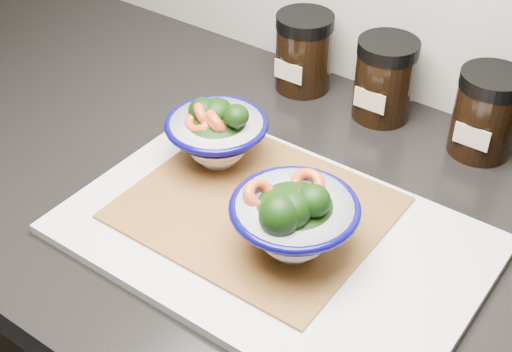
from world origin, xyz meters
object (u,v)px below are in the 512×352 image
Objects in this scene: cutting_board at (273,236)px; bowl_left at (216,133)px; spice_jar_b at (385,79)px; spice_jar_c at (486,113)px; bowl_right at (294,219)px; spice_jar_a at (304,52)px.

cutting_board is 0.15m from bowl_left.
spice_jar_b is at bearing 94.49° from cutting_board.
spice_jar_b is 1.00× the size of spice_jar_c.
spice_jar_c reaches higher than bowl_right.
spice_jar_c is at bearing 68.04° from cutting_board.
bowl_right is at bearing -79.26° from spice_jar_b.
bowl_left is at bearing 153.40° from cutting_board.
bowl_right is at bearing -105.08° from spice_jar_c.
cutting_board is 3.60× the size of bowl_left.
spice_jar_a is at bearing 180.00° from spice_jar_b.
spice_jar_b is (0.10, 0.23, 0.00)m from bowl_left.
bowl_right is 0.31m from spice_jar_b.
spice_jar_a is 0.13m from spice_jar_b.
spice_jar_a is at bearing 117.33° from cutting_board.
spice_jar_b is (-0.02, 0.29, 0.05)m from cutting_board.
cutting_board is at bearing -111.96° from spice_jar_c.
spice_jar_c is (0.08, 0.31, -0.00)m from bowl_right.
spice_jar_a is at bearing 180.00° from spice_jar_c.
bowl_right is at bearing -58.73° from spice_jar_a.
bowl_right is 0.36m from spice_jar_a.
bowl_left is 0.25m from spice_jar_b.
spice_jar_c is (0.25, 0.23, 0.00)m from bowl_left.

